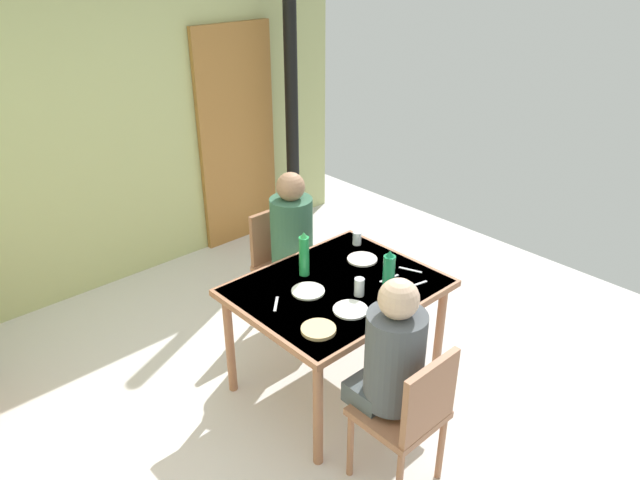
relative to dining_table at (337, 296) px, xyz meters
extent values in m
plane|color=silver|center=(-0.37, -0.02, -0.68)|extent=(5.97, 5.97, 0.00)
cube|color=#B4BC7A|center=(-0.37, 2.27, 0.63)|extent=(4.72, 0.10, 2.61)
cube|color=#9F6A30|center=(0.85, 2.19, 0.32)|extent=(0.80, 0.05, 2.00)
cylinder|color=black|center=(1.28, 1.92, 0.63)|extent=(0.12, 0.12, 2.61)
cube|color=#A0694A|center=(0.00, 0.00, 0.06)|extent=(1.20, 0.96, 0.04)
cube|color=#EDA99C|center=(0.00, 0.00, 0.08)|extent=(1.15, 0.92, 0.00)
cylinder|color=#A0694A|center=(-0.53, -0.41, -0.32)|extent=(0.06, 0.06, 0.72)
cylinder|color=#A0694A|center=(0.53, -0.41, -0.32)|extent=(0.06, 0.06, 0.72)
cylinder|color=#A0694A|center=(-0.53, 0.41, -0.32)|extent=(0.06, 0.06, 0.72)
cylinder|color=#A0694A|center=(0.53, 0.41, -0.32)|extent=(0.06, 0.06, 0.72)
cube|color=#A0694A|center=(-0.29, -0.76, -0.23)|extent=(0.40, 0.40, 0.04)
cube|color=#A0694A|center=(-0.29, -0.94, -0.02)|extent=(0.38, 0.04, 0.42)
cylinder|color=#A0694A|center=(-0.46, -0.59, -0.47)|extent=(0.04, 0.04, 0.41)
cylinder|color=#A0694A|center=(-0.12, -0.59, -0.47)|extent=(0.04, 0.04, 0.41)
cylinder|color=#A0694A|center=(-0.12, -0.93, -0.47)|extent=(0.04, 0.04, 0.41)
cube|color=#A0694A|center=(0.24, 0.76, -0.23)|extent=(0.40, 0.40, 0.04)
cube|color=#A0694A|center=(0.24, 0.94, -0.02)|extent=(0.38, 0.04, 0.42)
cylinder|color=#A0694A|center=(0.41, 0.59, -0.47)|extent=(0.04, 0.04, 0.41)
cylinder|color=#A0694A|center=(0.07, 0.59, -0.47)|extent=(0.04, 0.04, 0.41)
cylinder|color=#A0694A|center=(0.41, 0.93, -0.47)|extent=(0.04, 0.04, 0.41)
cylinder|color=#A0694A|center=(0.07, 0.93, -0.47)|extent=(0.04, 0.04, 0.41)
cube|color=#4B555A|center=(-0.29, -0.60, -0.17)|extent=(0.30, 0.22, 0.12)
cylinder|color=#4C5156|center=(-0.29, -0.71, 0.09)|extent=(0.30, 0.30, 0.52)
sphere|color=beige|center=(-0.29, -0.71, 0.44)|extent=(0.20, 0.20, 0.20)
cube|color=#3B5D46|center=(0.24, 0.60, -0.17)|extent=(0.30, 0.22, 0.12)
cylinder|color=#38664C|center=(0.24, 0.71, 0.09)|extent=(0.30, 0.30, 0.52)
sphere|color=#A87A5B|center=(0.24, 0.71, 0.44)|extent=(0.20, 0.20, 0.20)
cylinder|color=#1D864F|center=(0.15, -0.27, 0.21)|extent=(0.07, 0.07, 0.25)
cone|color=#137A4A|center=(0.15, -0.27, 0.35)|extent=(0.05, 0.05, 0.04)
cylinder|color=green|center=(-0.06, 0.23, 0.21)|extent=(0.06, 0.06, 0.26)
cone|color=green|center=(-0.06, 0.23, 0.35)|extent=(0.04, 0.04, 0.04)
cylinder|color=white|center=(0.34, 0.11, 0.08)|extent=(0.20, 0.20, 0.01)
cylinder|color=white|center=(-0.18, 0.06, 0.08)|extent=(0.20, 0.20, 0.01)
cylinder|color=white|center=(-0.13, -0.25, 0.08)|extent=(0.20, 0.20, 0.01)
cylinder|color=silver|center=(0.02, -0.17, 0.13)|extent=(0.06, 0.06, 0.11)
cylinder|color=silver|center=(0.47, 0.29, 0.12)|extent=(0.06, 0.06, 0.09)
cylinder|color=#DBB77A|center=(-0.40, -0.27, 0.09)|extent=(0.19, 0.19, 0.02)
cube|color=silver|center=(0.29, -0.16, 0.08)|extent=(0.15, 0.03, 0.00)
cube|color=silver|center=(0.36, -0.33, 0.08)|extent=(0.15, 0.05, 0.00)
cube|color=silver|center=(0.47, -0.19, 0.08)|extent=(0.07, 0.15, 0.00)
cube|color=silver|center=(-0.40, 0.09, 0.08)|extent=(0.12, 0.12, 0.00)
camera|label=1|loc=(-2.14, -2.17, 1.94)|focal=33.10mm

